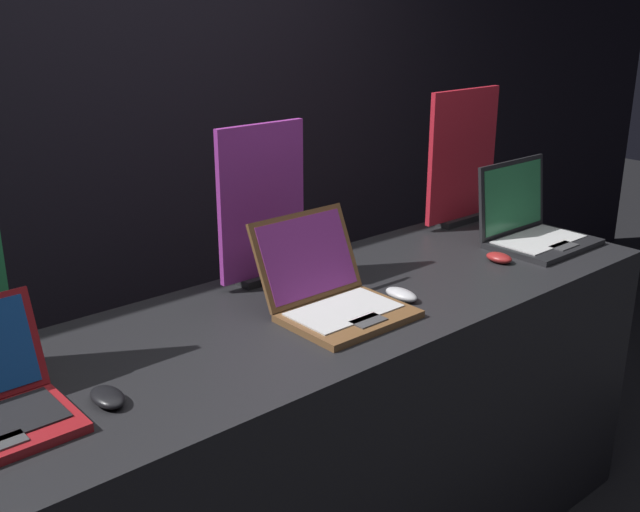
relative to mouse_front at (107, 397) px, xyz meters
name	(u,v)px	position (x,y,z in m)	size (l,w,h in m)	color
wall_back	(117,101)	(0.71, 1.30, 0.44)	(8.00, 0.05, 2.80)	black
display_counter	(322,446)	(0.71, 0.11, -0.49)	(2.31, 0.73, 0.94)	black
mouse_front	(107,397)	(0.00, 0.00, 0.00)	(0.06, 0.11, 0.03)	black
laptop_middle	(332,292)	(0.70, 0.05, 0.04)	(0.34, 0.36, 0.25)	brown
mouse_middle	(401,294)	(0.91, -0.01, 0.00)	(0.06, 0.11, 0.03)	#B2B2B7
promo_stand_middle	(262,208)	(0.70, 0.37, 0.22)	(0.31, 0.07, 0.49)	black
laptop_back	(531,225)	(1.65, 0.05, 0.05)	(0.37, 0.30, 0.28)	black
mouse_back	(499,258)	(1.40, 0.00, 0.00)	(0.06, 0.09, 0.03)	maroon
promo_stand_back	(462,161)	(1.65, 0.38, 0.23)	(0.37, 0.07, 0.51)	black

